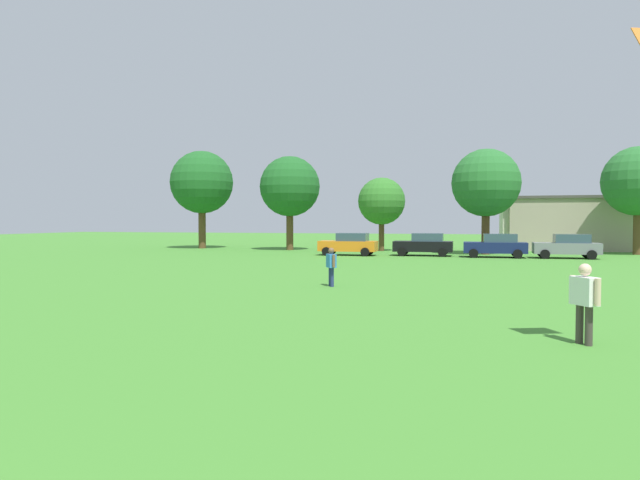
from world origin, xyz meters
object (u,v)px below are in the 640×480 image
at_px(tree_center, 382,201).
at_px(tree_far_right, 638,181).
at_px(tree_far_left, 202,183).
at_px(bystander_near_trees, 331,263).
at_px(tree_right, 486,183).
at_px(adult_bystander, 585,297).
at_px(parked_car_navy_2, 496,245).
at_px(parked_car_gray_3, 567,246).
at_px(parked_car_black_1, 424,244).
at_px(parked_car_orange_0, 349,244).
at_px(tree_left, 290,187).

distance_m(tree_center, tree_far_right, 19.76).
bearing_deg(tree_far_left, bystander_near_trees, -54.39).
distance_m(tree_center, tree_right, 9.01).
distance_m(tree_far_left, tree_far_right, 36.72).
relative_size(adult_bystander, tree_far_left, 0.19).
bearing_deg(parked_car_navy_2, tree_far_left, -14.15).
xyz_separation_m(tree_right, tree_far_right, (11.22, 2.67, 0.11)).
xyz_separation_m(adult_bystander, parked_car_gray_3, (4.07, 29.07, -0.16)).
relative_size(parked_car_black_1, tree_right, 0.53).
distance_m(parked_car_black_1, tree_far_right, 17.30).
xyz_separation_m(parked_car_black_1, parked_car_navy_2, (5.08, -0.56, 0.00)).
bearing_deg(tree_far_left, parked_car_orange_0, -23.92).
distance_m(parked_car_black_1, tree_center, 7.81).
bearing_deg(tree_left, parked_car_orange_0, -42.58).
distance_m(tree_far_left, tree_center, 17.11).
distance_m(parked_car_orange_0, tree_right, 11.61).
height_order(adult_bystander, tree_center, tree_center).
bearing_deg(parked_car_black_1, tree_left, -23.38).
bearing_deg(tree_far_right, parked_car_orange_0, -162.73).
height_order(tree_far_left, tree_far_right, tree_far_left).
bearing_deg(adult_bystander, parked_car_orange_0, -13.06).
distance_m(parked_car_navy_2, tree_far_left, 27.49).
xyz_separation_m(tree_far_left, tree_far_right, (36.72, -0.35, -0.57)).
relative_size(tree_right, tree_far_right, 0.98).
distance_m(parked_car_orange_0, parked_car_black_1, 5.56).
xyz_separation_m(tree_far_left, tree_center, (17.00, -0.30, -1.92)).
xyz_separation_m(parked_car_gray_3, tree_center, (-13.85, 6.10, 3.38)).
xyz_separation_m(adult_bystander, parked_car_orange_0, (-11.19, 28.56, -0.16)).
height_order(adult_bystander, parked_car_navy_2, adult_bystander).
distance_m(parked_car_orange_0, parked_car_gray_3, 15.27).
height_order(tree_left, tree_right, tree_left).
relative_size(parked_car_black_1, tree_far_left, 0.47).
distance_m(parked_car_navy_2, tree_center, 11.62).
distance_m(tree_left, tree_right, 16.74).
xyz_separation_m(parked_car_gray_3, tree_far_right, (5.86, 6.05, 4.73)).
bearing_deg(parked_car_navy_2, parked_car_black_1, -6.32).
height_order(parked_car_orange_0, parked_car_navy_2, same).
distance_m(tree_left, tree_center, 8.22).
bearing_deg(bystander_near_trees, tree_far_right, 114.58).
distance_m(adult_bystander, tree_right, 32.79).
xyz_separation_m(parked_car_orange_0, tree_right, (9.90, 3.90, 4.63)).
bearing_deg(adult_bystander, tree_right, -32.18).
xyz_separation_m(bystander_near_trees, tree_far_right, (17.63, 26.31, 4.67)).
bearing_deg(parked_car_black_1, parked_car_navy_2, 173.68).
bearing_deg(parked_car_gray_3, bystander_near_trees, 59.86).
bearing_deg(tree_far_left, tree_center, -1.00).
height_order(parked_car_gray_3, tree_left, tree_left).
xyz_separation_m(tree_left, tree_far_right, (27.81, 0.42, -0.00)).
xyz_separation_m(tree_far_left, tree_left, (8.90, -0.77, -0.56)).
xyz_separation_m(bystander_near_trees, tree_center, (-2.09, 26.36, 3.32)).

